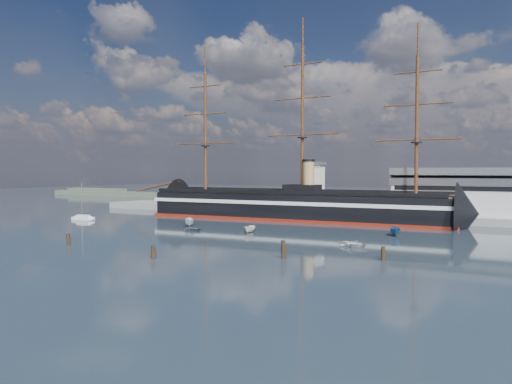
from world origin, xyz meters
The scene contains 15 objects.
ground centered at (0.00, 40.00, 0.00)m, with size 600.00×600.00×0.00m, color #222E38.
quay centered at (10.00, 76.00, 0.00)m, with size 180.00×18.00×2.00m, color slate.
quay_tower centered at (3.00, 73.00, 9.75)m, with size 5.00×5.00×15.00m.
shoreline centered at (-139.23, 135.00, 1.45)m, with size 120.00×10.00×4.00m.
warship centered at (0.18, 60.00, 4.04)m, with size 113.27×20.73×53.94m.
sailboat centered at (-51.31, 28.75, 0.68)m, with size 6.97×3.18×10.75m.
motorboat_a centered at (-14.03, 30.06, 0.00)m, with size 6.84×2.51×2.74m, color white.
motorboat_b centered at (-8.10, 23.57, 0.00)m, with size 2.86×1.14×1.33m, color slate.
motorboat_c centered at (5.93, 26.32, 0.00)m, with size 5.17×1.90×2.07m, color white.
motorboat_e centered at (33.45, 17.82, 0.00)m, with size 3.40×1.36×1.59m, color silver.
motorboat_f centered at (36.27, 37.28, 0.00)m, with size 6.23×2.29×2.49m, color #204F82.
piling_near_left centered at (-15.27, -6.84, 0.00)m, with size 0.64×0.64×2.89m, color black.
piling_near_mid centered at (8.47, -9.84, 0.00)m, with size 0.64×0.64×2.78m, color black.
piling_near_right centered at (27.21, 0.20, 0.00)m, with size 0.64×0.64×3.68m, color black.
piling_far_right centered at (41.81, 6.62, 0.00)m, with size 0.64×0.64×2.89m, color black.
Camera 1 is at (62.79, -72.11, 14.30)m, focal length 35.00 mm.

